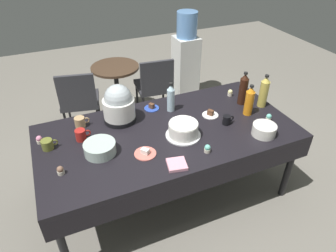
# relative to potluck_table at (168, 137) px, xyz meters

# --- Properties ---
(ground) EXTENTS (9.00, 9.00, 0.00)m
(ground) POSITION_rel_potluck_table_xyz_m (0.00, 0.00, -0.69)
(ground) COLOR slate
(potluck_table) EXTENTS (2.20, 1.10, 0.75)m
(potluck_table) POSITION_rel_potluck_table_xyz_m (0.00, 0.00, 0.00)
(potluck_table) COLOR black
(potluck_table) RESTS_ON ground
(frosted_layer_cake) EXTENTS (0.30, 0.30, 0.13)m
(frosted_layer_cake) POSITION_rel_potluck_table_xyz_m (0.09, -0.12, 0.12)
(frosted_layer_cake) COLOR silver
(frosted_layer_cake) RESTS_ON potluck_table
(slow_cooker) EXTENTS (0.29, 0.29, 0.35)m
(slow_cooker) POSITION_rel_potluck_table_xyz_m (-0.33, 0.32, 0.22)
(slow_cooker) COLOR black
(slow_cooker) RESTS_ON potluck_table
(glass_salad_bowl) EXTENTS (0.25, 0.25, 0.09)m
(glass_salad_bowl) POSITION_rel_potluck_table_xyz_m (-0.60, -0.06, 0.11)
(glass_salad_bowl) COLOR #B2C6BC
(glass_salad_bowl) RESTS_ON potluck_table
(ceramic_snack_bowl) EXTENTS (0.20, 0.20, 0.10)m
(ceramic_snack_bowl) POSITION_rel_potluck_table_xyz_m (0.72, -0.37, 0.11)
(ceramic_snack_bowl) COLOR silver
(ceramic_snack_bowl) RESTS_ON potluck_table
(dessert_plate_white) EXTENTS (0.15, 0.15, 0.06)m
(dessert_plate_white) POSITION_rel_potluck_table_xyz_m (0.46, 0.07, 0.08)
(dessert_plate_white) COLOR white
(dessert_plate_white) RESTS_ON potluck_table
(dessert_plate_coral) EXTENTS (0.17, 0.17, 0.05)m
(dessert_plate_coral) POSITION_rel_potluck_table_xyz_m (-0.28, -0.21, 0.07)
(dessert_plate_coral) COLOR #E07266
(dessert_plate_coral) RESTS_ON potluck_table
(dessert_plate_cobalt) EXTENTS (0.14, 0.14, 0.05)m
(dessert_plate_cobalt) POSITION_rel_potluck_table_xyz_m (-0.00, 0.40, 0.07)
(dessert_plate_cobalt) COLOR #2D4CB2
(dessert_plate_cobalt) RESTS_ON potluck_table
(cupcake_berry) EXTENTS (0.05, 0.05, 0.07)m
(cupcake_berry) POSITION_rel_potluck_table_xyz_m (1.03, 0.24, 0.09)
(cupcake_berry) COLOR beige
(cupcake_berry) RESTS_ON potluck_table
(cupcake_rose) EXTENTS (0.05, 0.05, 0.07)m
(cupcake_rose) POSITION_rel_potluck_table_xyz_m (-0.91, -0.18, 0.09)
(cupcake_rose) COLOR beige
(cupcake_rose) RESTS_ON potluck_table
(cupcake_cocoa) EXTENTS (0.05, 0.05, 0.07)m
(cupcake_cocoa) POSITION_rel_potluck_table_xyz_m (0.83, 0.32, 0.09)
(cupcake_cocoa) COLOR beige
(cupcake_cocoa) RESTS_ON potluck_table
(cupcake_mint) EXTENTS (0.05, 0.05, 0.07)m
(cupcake_mint) POSITION_rel_potluck_table_xyz_m (-1.02, 0.26, 0.09)
(cupcake_mint) COLOR beige
(cupcake_mint) RESTS_ON potluck_table
(cupcake_vanilla) EXTENTS (0.05, 0.05, 0.07)m
(cupcake_vanilla) POSITION_rel_potluck_table_xyz_m (0.17, -0.38, 0.09)
(cupcake_vanilla) COLOR beige
(cupcake_vanilla) RESTS_ON potluck_table
(cupcake_lemon) EXTENTS (0.05, 0.05, 0.07)m
(cupcake_lemon) POSITION_rel_potluck_table_xyz_m (0.90, -0.21, 0.09)
(cupcake_lemon) COLOR beige
(cupcake_lemon) RESTS_ON potluck_table
(soda_bottle_cola) EXTENTS (0.08, 0.08, 0.33)m
(soda_bottle_cola) POSITION_rel_potluck_table_xyz_m (0.85, 0.14, 0.22)
(soda_bottle_cola) COLOR #33190F
(soda_bottle_cola) RESTS_ON potluck_table
(soda_bottle_orange_juice) EXTENTS (0.08, 0.08, 0.30)m
(soda_bottle_orange_juice) POSITION_rel_potluck_table_xyz_m (0.79, -0.04, 0.20)
(soda_bottle_orange_juice) COLOR orange
(soda_bottle_orange_juice) RESTS_ON potluck_table
(soda_bottle_ginger_ale) EXTENTS (0.08, 0.08, 0.32)m
(soda_bottle_ginger_ale) POSITION_rel_potluck_table_xyz_m (1.00, 0.03, 0.21)
(soda_bottle_ginger_ale) COLOR gold
(soda_bottle_ginger_ale) RESTS_ON potluck_table
(soda_bottle_water) EXTENTS (0.07, 0.07, 0.29)m
(soda_bottle_water) POSITION_rel_potluck_table_xyz_m (0.16, 0.30, 0.19)
(soda_bottle_water) COLOR silver
(soda_bottle_water) RESTS_ON potluck_table
(coffee_mug_tan) EXTENTS (0.13, 0.09, 0.09)m
(coffee_mug_tan) POSITION_rel_potluck_table_xyz_m (-0.68, 0.36, 0.11)
(coffee_mug_tan) COLOR tan
(coffee_mug_tan) RESTS_ON potluck_table
(coffee_mug_red) EXTENTS (0.13, 0.09, 0.10)m
(coffee_mug_red) POSITION_rel_potluck_table_xyz_m (-0.70, 0.17, 0.11)
(coffee_mug_red) COLOR #B2231E
(coffee_mug_red) RESTS_ON potluck_table
(coffee_mug_black) EXTENTS (0.11, 0.07, 0.08)m
(coffee_mug_black) POSITION_rel_potluck_table_xyz_m (0.52, -0.11, 0.10)
(coffee_mug_black) COLOR black
(coffee_mug_black) RESTS_ON potluck_table
(coffee_mug_olive) EXTENTS (0.13, 0.09, 0.08)m
(coffee_mug_olive) POSITION_rel_potluck_table_xyz_m (-0.97, 0.15, 0.10)
(coffee_mug_olive) COLOR olive
(coffee_mug_olive) RESTS_ON potluck_table
(paper_napkin_stack) EXTENTS (0.17, 0.17, 0.02)m
(paper_napkin_stack) POSITION_rel_potluck_table_xyz_m (-0.11, -0.43, 0.07)
(paper_napkin_stack) COLOR pink
(paper_napkin_stack) RESTS_ON potluck_table
(maroon_chair_left) EXTENTS (0.52, 0.52, 0.85)m
(maroon_chair_left) POSITION_rel_potluck_table_xyz_m (-0.57, 1.34, -0.20)
(maroon_chair_left) COLOR #333338
(maroon_chair_left) RESTS_ON ground
(maroon_chair_right) EXTENTS (0.48, 0.48, 0.85)m
(maroon_chair_right) POSITION_rel_potluck_table_xyz_m (0.39, 1.34, -0.20)
(maroon_chair_right) COLOR #333338
(maroon_chair_right) RESTS_ON ground
(round_cafe_table) EXTENTS (0.60, 0.60, 0.72)m
(round_cafe_table) POSITION_rel_potluck_table_xyz_m (-0.05, 1.57, -0.19)
(round_cafe_table) COLOR #473323
(round_cafe_table) RESTS_ON ground
(water_cooler) EXTENTS (0.32, 0.32, 1.24)m
(water_cooler) POSITION_rel_potluck_table_xyz_m (1.02, 1.72, -0.10)
(water_cooler) COLOR silver
(water_cooler) RESTS_ON ground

